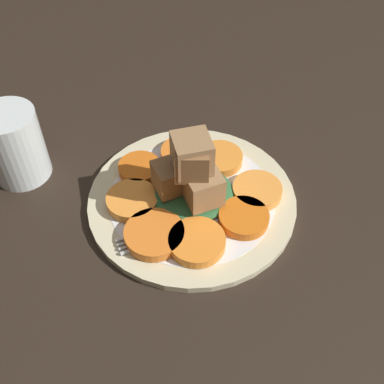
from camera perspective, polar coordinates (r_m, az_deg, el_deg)
name	(u,v)px	position (r cm, az deg, el deg)	size (l,w,h in cm)	color
table_slab	(192,207)	(65.78, 0.00, -1.81)	(120.00, 120.00, 2.00)	black
plate	(192,200)	(64.63, 0.00, -0.94)	(27.82, 27.82, 1.05)	beige
carrot_slice_0	(132,200)	(63.44, -7.09, -0.99)	(6.80, 6.80, 1.29)	orange
carrot_slice_1	(154,234)	(59.65, -4.49, -5.01)	(7.52, 7.52, 1.29)	orange
carrot_slice_2	(197,242)	(58.80, 0.59, -5.91)	(7.04, 7.04, 1.29)	orange
carrot_slice_3	(244,218)	(61.43, 6.15, -3.04)	(6.44, 6.44, 1.29)	orange
carrot_slice_4	(257,191)	(64.69, 7.72, 0.17)	(6.63, 6.63, 1.29)	#F9963A
carrot_slice_5	(220,158)	(68.51, 3.33, 4.00)	(6.45, 6.45, 1.29)	orange
carrot_slice_6	(185,153)	(69.13, -0.80, 4.59)	(7.00, 7.00, 1.29)	orange
carrot_slice_7	(140,168)	(67.37, -6.23, 2.81)	(5.92, 5.92, 1.29)	orange
center_pile	(191,179)	(60.86, -0.09, 1.59)	(11.13, 10.01, 10.72)	#2D6033
fork	(187,227)	(60.70, -0.54, -4.19)	(18.20, 8.81, 0.40)	silver
water_glass	(14,145)	(69.54, -20.30, 5.23)	(7.89, 7.89, 10.45)	silver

